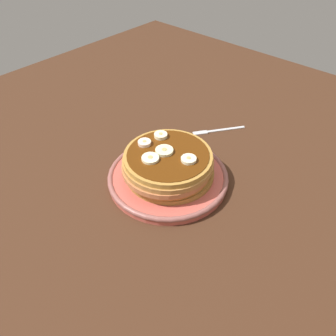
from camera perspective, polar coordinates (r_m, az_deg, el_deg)
The scene contains 9 objects.
ground_plane at distance 72.09cm, azimuth -0.00°, elevation -2.95°, with size 140.00×140.00×3.00cm, color #422616.
plate at distance 70.38cm, azimuth -0.00°, elevation -1.47°, with size 24.26×24.26×1.88cm.
pancake_stack at distance 68.21cm, azimuth 0.04°, elevation 0.50°, with size 17.90×18.64×5.37cm.
banana_slice_0 at distance 66.99cm, azimuth -0.56°, elevation 2.84°, with size 3.47×3.47×0.81cm.
banana_slice_1 at distance 69.04cm, azimuth -3.86°, elevation 4.10°, with size 2.61×2.61×0.91cm.
banana_slice_2 at distance 65.23cm, azimuth -2.90°, elevation 1.54°, with size 3.31×3.31×0.76cm.
banana_slice_3 at distance 70.88cm, azimuth -1.19°, elevation 5.32°, with size 2.69×2.69×0.97cm.
banana_slice_4 at distance 64.99cm, azimuth 3.40°, elevation 1.39°, with size 2.91×2.91×0.84cm.
fork at distance 85.48cm, azimuth 7.81°, elevation 6.12°, with size 8.30×11.19×0.50cm.
Camera 1 is at (34.85, -38.81, 48.27)cm, focal length 37.32 mm.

